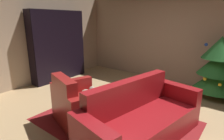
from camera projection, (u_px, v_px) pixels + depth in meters
The scene contains 11 objects.
ground_plane at pixel (126, 119), 3.34m from camera, with size 7.46×7.46×0.00m, color tan.
wall_back at pixel (181, 37), 5.06m from camera, with size 6.34×0.06×2.57m, color tan.
wall_left at pixel (28, 38), 4.85m from camera, with size 0.06×5.46×2.57m, color tan.
area_rug at pixel (115, 121), 3.27m from camera, with size 2.63×1.87×0.01m, color maroon.
bookshelf_unit at pixel (61, 47), 5.46m from camera, with size 0.34×1.69×2.01m.
armchair_red at pixel (81, 106), 3.14m from camera, with size 1.19×1.05×0.88m.
couch_red at pixel (141, 120), 2.74m from camera, with size 1.14×2.14×0.87m.
coffee_table at pixel (110, 102), 3.16m from camera, with size 0.62×0.62×0.43m.
book_stack_on_table at pixel (109, 96), 3.17m from camera, with size 0.22×0.17×0.08m.
bottle_on_table at pixel (103, 96), 2.99m from camera, with size 0.08×0.08×0.30m.
decorated_tree at pixel (218, 67), 4.14m from camera, with size 0.97×0.97×1.40m.
Camera 1 is at (1.62, -2.52, 1.75)m, focal length 29.47 mm.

